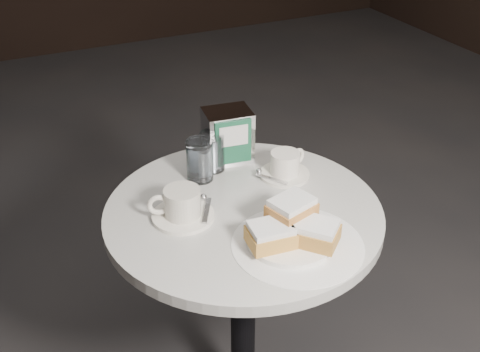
% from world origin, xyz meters
% --- Properties ---
extents(cafe_table, '(0.70, 0.70, 0.74)m').
position_xyz_m(cafe_table, '(0.00, 0.00, 0.55)').
color(cafe_table, black).
rests_on(cafe_table, ground).
extents(sugar_spill, '(0.38, 0.38, 0.00)m').
position_xyz_m(sugar_spill, '(0.05, -0.19, 0.75)').
color(sugar_spill, white).
rests_on(sugar_spill, cafe_table).
extents(beignet_plate, '(0.27, 0.27, 0.10)m').
position_xyz_m(beignet_plate, '(0.04, -0.17, 0.78)').
color(beignet_plate, white).
rests_on(beignet_plate, cafe_table).
extents(coffee_cup_left, '(0.19, 0.19, 0.08)m').
position_xyz_m(coffee_cup_left, '(-0.15, 0.03, 0.78)').
color(coffee_cup_left, white).
rests_on(coffee_cup_left, cafe_table).
extents(coffee_cup_right, '(0.17, 0.17, 0.07)m').
position_xyz_m(coffee_cup_right, '(0.17, 0.10, 0.78)').
color(coffee_cup_right, white).
rests_on(coffee_cup_right, cafe_table).
extents(water_glass_left, '(0.08, 0.08, 0.11)m').
position_xyz_m(water_glass_left, '(-0.04, 0.18, 0.80)').
color(water_glass_left, white).
rests_on(water_glass_left, cafe_table).
extents(water_glass_right, '(0.07, 0.07, 0.11)m').
position_xyz_m(water_glass_right, '(0.01, 0.21, 0.80)').
color(water_glass_right, white).
rests_on(water_glass_right, cafe_table).
extents(napkin_dispenser, '(0.14, 0.12, 0.15)m').
position_xyz_m(napkin_dispenser, '(0.07, 0.25, 0.82)').
color(napkin_dispenser, silver).
rests_on(napkin_dispenser, cafe_table).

